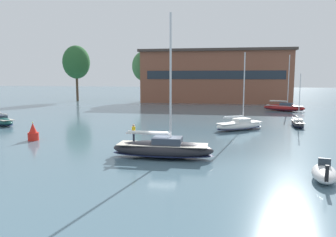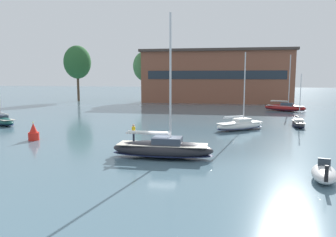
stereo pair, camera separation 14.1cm
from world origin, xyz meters
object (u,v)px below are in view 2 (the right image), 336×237
(tree_shore_center, at_px, (145,66))
(motor_tender, at_px, (324,173))
(tree_shore_left, at_px, (77,62))
(sailboat_moored_outer_mooring, at_px, (240,125))
(sailboat_main, at_px, (163,148))
(sailboat_moored_near_marina, at_px, (2,120))
(sailboat_moored_far_slip, at_px, (285,107))
(channel_buoy, at_px, (34,133))
(sailboat_moored_mid_channel, at_px, (298,123))

(tree_shore_center, relative_size, motor_tender, 3.28)
(tree_shore_left, relative_size, sailboat_moored_outer_mooring, 1.54)
(tree_shore_center, distance_m, sailboat_moored_outer_mooring, 56.36)
(tree_shore_center, relative_size, sailboat_moored_outer_mooring, 1.37)
(tree_shore_left, relative_size, motor_tender, 3.67)
(sailboat_main, bearing_deg, sailboat_moored_near_marina, 150.81)
(tree_shore_left, height_order, sailboat_moored_outer_mooring, tree_shore_left)
(sailboat_moored_near_marina, xyz_separation_m, sailboat_moored_outer_mooring, (36.25, 1.45, 0.05))
(sailboat_moored_near_marina, bearing_deg, motor_tender, -26.27)
(sailboat_moored_far_slip, xyz_separation_m, sailboat_moored_outer_mooring, (-10.59, -27.25, -0.08))
(sailboat_main, bearing_deg, sailboat_moored_far_slip, 67.70)
(motor_tender, height_order, channel_buoy, channel_buoy)
(tree_shore_left, relative_size, sailboat_moored_near_marina, 1.65)
(sailboat_moored_mid_channel, bearing_deg, channel_buoy, -153.52)
(sailboat_moored_far_slip, relative_size, motor_tender, 2.65)
(motor_tender, bearing_deg, channel_buoy, 161.22)
(sailboat_main, bearing_deg, channel_buoy, 161.57)
(tree_shore_center, relative_size, sailboat_moored_near_marina, 1.47)
(tree_shore_left, relative_size, sailboat_main, 1.27)
(sailboat_main, relative_size, motor_tender, 2.89)
(sailboat_main, distance_m, sailboat_moored_far_slip, 48.24)
(tree_shore_left, bearing_deg, motor_tender, -53.17)
(tree_shore_center, height_order, motor_tender, tree_shore_center)
(sailboat_moored_near_marina, height_order, sailboat_moored_far_slip, sailboat_moored_far_slip)
(sailboat_moored_far_slip, bearing_deg, sailboat_moored_mid_channel, -94.65)
(tree_shore_left, distance_m, motor_tender, 86.79)
(tree_shore_center, distance_m, sailboat_moored_far_slip, 43.62)
(tree_shore_center, distance_m, sailboat_main, 69.58)
(sailboat_main, xyz_separation_m, sailboat_moored_outer_mooring, (7.72, 17.39, -0.16))
(tree_shore_center, height_order, sailboat_moored_far_slip, tree_shore_center)
(tree_shore_left, bearing_deg, sailboat_moored_far_slip, -19.12)
(channel_buoy, bearing_deg, motor_tender, -18.78)
(sailboat_moored_mid_channel, distance_m, channel_buoy, 36.98)
(tree_shore_left, xyz_separation_m, sailboat_moored_near_marina, (10.22, -48.48, -10.97))
(tree_shore_center, height_order, sailboat_moored_near_marina, tree_shore_center)
(sailboat_moored_near_marina, bearing_deg, sailboat_moored_far_slip, 31.50)
(sailboat_moored_outer_mooring, xyz_separation_m, motor_tender, (5.13, -21.87, -0.21))
(tree_shore_left, distance_m, channel_buoy, 63.81)
(sailboat_moored_mid_channel, xyz_separation_m, channel_buoy, (-33.10, -16.49, 0.35))
(sailboat_moored_near_marina, relative_size, sailboat_moored_outer_mooring, 0.93)
(sailboat_moored_outer_mooring, bearing_deg, tree_shore_center, 117.84)
(tree_shore_center, relative_size, sailboat_moored_far_slip, 1.24)
(sailboat_main, xyz_separation_m, sailboat_moored_near_marina, (-28.53, 15.94, -0.20))
(tree_shore_center, xyz_separation_m, sailboat_moored_far_slip, (36.52, -21.85, -9.59))
(tree_shore_left, bearing_deg, sailboat_moored_mid_channel, -37.51)
(sailboat_moored_near_marina, xyz_separation_m, channel_buoy, (11.90, -10.40, 0.20))
(sailboat_main, distance_m, sailboat_moored_outer_mooring, 19.03)
(tree_shore_center, bearing_deg, sailboat_moored_near_marina, -101.54)
(sailboat_moored_far_slip, bearing_deg, sailboat_moored_near_marina, -148.50)
(tree_shore_left, height_order, motor_tender, tree_shore_left)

